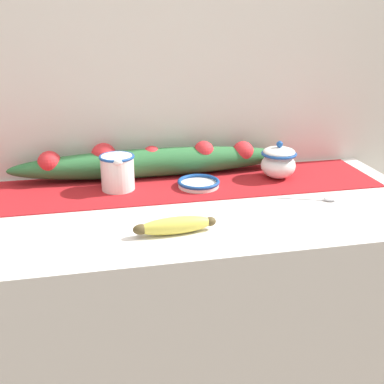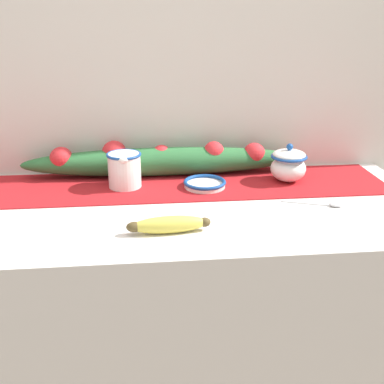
% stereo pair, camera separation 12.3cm
% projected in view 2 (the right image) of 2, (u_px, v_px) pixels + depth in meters
% --- Properties ---
extents(countertop, '(1.44, 0.60, 0.91)m').
position_uv_depth(countertop, '(169.00, 345.00, 1.44)').
color(countertop, silver).
rests_on(countertop, ground_plane).
extents(back_wall, '(2.24, 0.04, 2.40)m').
position_uv_depth(back_wall, '(159.00, 77.00, 1.47)').
color(back_wall, silver).
rests_on(back_wall, ground_plane).
extents(table_runner, '(1.32, 0.28, 0.00)m').
position_uv_depth(table_runner, '(163.00, 186.00, 1.42)').
color(table_runner, '#A8191E').
rests_on(table_runner, countertop).
extents(cream_pitcher, '(0.10, 0.12, 0.10)m').
position_uv_depth(cream_pitcher, '(124.00, 169.00, 1.39)').
color(cream_pitcher, white).
rests_on(cream_pitcher, countertop).
extents(sugar_bowl, '(0.11, 0.11, 0.12)m').
position_uv_depth(sugar_bowl, '(288.00, 165.00, 1.44)').
color(sugar_bowl, white).
rests_on(sugar_bowl, countertop).
extents(small_dish, '(0.12, 0.12, 0.02)m').
position_uv_depth(small_dish, '(205.00, 184.00, 1.40)').
color(small_dish, white).
rests_on(small_dish, countertop).
extents(banana, '(0.20, 0.05, 0.04)m').
position_uv_depth(banana, '(169.00, 225.00, 1.12)').
color(banana, '#DBCC4C').
rests_on(banana, countertop).
extents(spoon, '(0.16, 0.07, 0.01)m').
position_uv_depth(spoon, '(331.00, 205.00, 1.27)').
color(spoon, silver).
rests_on(spoon, countertop).
extents(poinsettia_garland, '(0.86, 0.10, 0.11)m').
position_uv_depth(poinsettia_garland, '(161.00, 160.00, 1.49)').
color(poinsettia_garland, '#2D6B38').
rests_on(poinsettia_garland, countertop).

